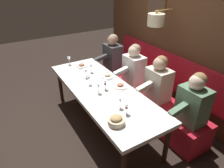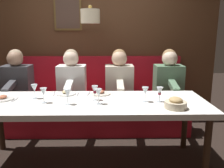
{
  "view_description": "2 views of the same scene",
  "coord_description": "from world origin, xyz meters",
  "px_view_note": "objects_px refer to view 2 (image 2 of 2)",
  "views": [
    {
      "loc": [
        -1.33,
        -2.51,
        2.4
      ],
      "look_at": [
        0.05,
        -0.23,
        0.92
      ],
      "focal_mm": 32.51,
      "sensor_mm": 36.0,
      "label": 1
    },
    {
      "loc": [
        -2.51,
        -0.19,
        1.48
      ],
      "look_at": [
        0.05,
        -0.23,
        0.92
      ],
      "focal_mm": 38.26,
      "sensor_mm": 36.0,
      "label": 2
    }
  ],
  "objects_px": {
    "wine_glass_4": "(44,92)",
    "bread_bowl": "(176,104)",
    "diner_far": "(17,79)",
    "diner_near": "(119,79)",
    "wine_glass_6": "(145,91)",
    "diner_nearest": "(168,79)",
    "diner_middle": "(72,79)",
    "wine_glass_7": "(99,93)",
    "wine_glass_0": "(95,90)",
    "wine_glass_1": "(160,91)",
    "dining_table": "(91,107)",
    "wine_glass_5": "(68,93)",
    "wine_glass_3": "(34,88)"
  },
  "relations": [
    {
      "from": "wine_glass_1",
      "to": "wine_glass_5",
      "type": "xyz_separation_m",
      "value": [
        -0.08,
        0.98,
        0.0
      ]
    },
    {
      "from": "diner_near",
      "to": "wine_glass_4",
      "type": "xyz_separation_m",
      "value": [
        -0.94,
        0.85,
        0.04
      ]
    },
    {
      "from": "wine_glass_4",
      "to": "wine_glass_3",
      "type": "bearing_deg",
      "value": 40.27
    },
    {
      "from": "diner_near",
      "to": "bread_bowl",
      "type": "height_order",
      "value": "diner_near"
    },
    {
      "from": "wine_glass_5",
      "to": "wine_glass_7",
      "type": "relative_size",
      "value": 1.0
    },
    {
      "from": "dining_table",
      "to": "wine_glass_1",
      "type": "height_order",
      "value": "wine_glass_1"
    },
    {
      "from": "dining_table",
      "to": "wine_glass_0",
      "type": "height_order",
      "value": "wine_glass_0"
    },
    {
      "from": "wine_glass_0",
      "to": "wine_glass_7",
      "type": "relative_size",
      "value": 1.0
    },
    {
      "from": "wine_glass_6",
      "to": "diner_far",
      "type": "bearing_deg",
      "value": 61.8
    },
    {
      "from": "wine_glass_0",
      "to": "wine_glass_5",
      "type": "height_order",
      "value": "same"
    },
    {
      "from": "wine_glass_0",
      "to": "wine_glass_1",
      "type": "relative_size",
      "value": 1.0
    },
    {
      "from": "wine_glass_6",
      "to": "wine_glass_7",
      "type": "height_order",
      "value": "same"
    },
    {
      "from": "diner_near",
      "to": "wine_glass_6",
      "type": "relative_size",
      "value": 4.82
    },
    {
      "from": "wine_glass_1",
      "to": "wine_glass_3",
      "type": "distance_m",
      "value": 1.4
    },
    {
      "from": "diner_nearest",
      "to": "diner_middle",
      "type": "height_order",
      "value": "same"
    },
    {
      "from": "dining_table",
      "to": "wine_glass_1",
      "type": "distance_m",
      "value": 0.77
    },
    {
      "from": "bread_bowl",
      "to": "wine_glass_4",
      "type": "bearing_deg",
      "value": 81.15
    },
    {
      "from": "diner_far",
      "to": "wine_glass_0",
      "type": "xyz_separation_m",
      "value": [
        -0.84,
        -1.16,
        0.04
      ]
    },
    {
      "from": "dining_table",
      "to": "wine_glass_0",
      "type": "xyz_separation_m",
      "value": [
        0.04,
        -0.04,
        0.18
      ]
    },
    {
      "from": "wine_glass_3",
      "to": "wine_glass_6",
      "type": "height_order",
      "value": "same"
    },
    {
      "from": "diner_middle",
      "to": "wine_glass_1",
      "type": "bearing_deg",
      "value": -130.4
    },
    {
      "from": "diner_middle",
      "to": "wine_glass_0",
      "type": "height_order",
      "value": "diner_middle"
    },
    {
      "from": "wine_glass_0",
      "to": "wine_glass_6",
      "type": "distance_m",
      "value": 0.55
    },
    {
      "from": "wine_glass_6",
      "to": "bread_bowl",
      "type": "distance_m",
      "value": 0.36
    },
    {
      "from": "diner_near",
      "to": "wine_glass_0",
      "type": "xyz_separation_m",
      "value": [
        -0.84,
        0.31,
        0.04
      ]
    },
    {
      "from": "wine_glass_6",
      "to": "wine_glass_1",
      "type": "bearing_deg",
      "value": -90.72
    },
    {
      "from": "diner_middle",
      "to": "bread_bowl",
      "type": "height_order",
      "value": "diner_middle"
    },
    {
      "from": "diner_near",
      "to": "wine_glass_7",
      "type": "height_order",
      "value": "diner_near"
    },
    {
      "from": "dining_table",
      "to": "wine_glass_7",
      "type": "bearing_deg",
      "value": -138.84
    },
    {
      "from": "wine_glass_6",
      "to": "wine_glass_4",
      "type": "bearing_deg",
      "value": 90.99
    },
    {
      "from": "diner_far",
      "to": "wine_glass_5",
      "type": "bearing_deg",
      "value": -138.19
    },
    {
      "from": "wine_glass_4",
      "to": "bread_bowl",
      "type": "relative_size",
      "value": 0.75
    },
    {
      "from": "wine_glass_4",
      "to": "wine_glass_7",
      "type": "height_order",
      "value": "same"
    },
    {
      "from": "diner_middle",
      "to": "diner_near",
      "type": "bearing_deg",
      "value": -90.0
    },
    {
      "from": "diner_near",
      "to": "wine_glass_3",
      "type": "xyz_separation_m",
      "value": [
        -0.76,
        0.99,
        0.04
      ]
    },
    {
      "from": "wine_glass_1",
      "to": "wine_glass_7",
      "type": "xyz_separation_m",
      "value": [
        -0.07,
        0.65,
        0.0
      ]
    },
    {
      "from": "bread_bowl",
      "to": "wine_glass_5",
      "type": "bearing_deg",
      "value": 82.1
    },
    {
      "from": "wine_glass_0",
      "to": "wine_glass_5",
      "type": "distance_m",
      "value": 0.31
    },
    {
      "from": "wine_glass_1",
      "to": "wine_glass_5",
      "type": "distance_m",
      "value": 0.98
    },
    {
      "from": "diner_far",
      "to": "diner_near",
      "type": "bearing_deg",
      "value": -90.0
    },
    {
      "from": "diner_middle",
      "to": "wine_glass_5",
      "type": "xyz_separation_m",
      "value": [
        -0.99,
        -0.1,
        0.04
      ]
    },
    {
      "from": "diner_near",
      "to": "diner_far",
      "type": "height_order",
      "value": "same"
    },
    {
      "from": "dining_table",
      "to": "diner_middle",
      "type": "bearing_deg",
      "value": 20.71
    },
    {
      "from": "bread_bowl",
      "to": "diner_near",
      "type": "bearing_deg",
      "value": 23.73
    },
    {
      "from": "wine_glass_0",
      "to": "bread_bowl",
      "type": "relative_size",
      "value": 0.75
    },
    {
      "from": "dining_table",
      "to": "diner_far",
      "type": "bearing_deg",
      "value": 51.76
    },
    {
      "from": "diner_near",
      "to": "wine_glass_1",
      "type": "bearing_deg",
      "value": -156.89
    },
    {
      "from": "diner_nearest",
      "to": "wine_glass_6",
      "type": "relative_size",
      "value": 4.82
    },
    {
      "from": "wine_glass_1",
      "to": "bread_bowl",
      "type": "distance_m",
      "value": 0.26
    },
    {
      "from": "diner_middle",
      "to": "wine_glass_4",
      "type": "bearing_deg",
      "value": 170.35
    }
  ]
}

